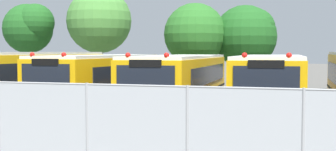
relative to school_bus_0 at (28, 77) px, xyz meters
The scene contains 10 objects.
ground_plane 7.61m from the school_bus_0, ahead, with size 160.00×160.00×0.00m, color #595651.
school_bus_0 is the anchor object (origin of this frame).
school_bus_1 3.73m from the school_bus_0, ahead, with size 2.54×9.29×2.62m.
school_bus_2 7.47m from the school_bus_0, ahead, with size 2.61×9.69×2.61m.
school_bus_3 11.25m from the school_bus_0, ahead, with size 2.65×9.56×2.61m.
tree_0 11.73m from the school_bus_0, 123.42° to the left, with size 3.92×3.58×6.09m.
tree_1 11.05m from the school_bus_0, 97.06° to the left, with size 4.57×4.57×7.10m.
tree_2 11.07m from the school_bus_0, 56.67° to the left, with size 3.95×3.95×5.72m.
tree_3 13.99m from the school_bus_0, 48.43° to the left, with size 4.05×4.05×5.62m.
chainlink_fence 11.45m from the school_bus_0, 48.97° to the right, with size 19.48×0.07×1.91m.
Camera 1 is at (4.73, -18.00, 2.64)m, focal length 46.30 mm.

